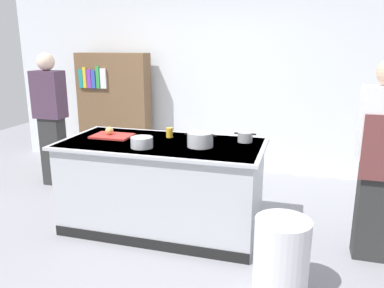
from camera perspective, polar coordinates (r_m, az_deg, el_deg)
ground_plane at (r=4.03m, az=-4.31°, el=-12.23°), size 10.00×10.00×0.00m
back_wall at (r=5.61m, az=3.01°, el=11.41°), size 6.40×0.12×3.00m
counter_island at (r=3.84m, az=-4.45°, el=-6.03°), size 1.98×0.98×0.90m
cutting_board at (r=3.99m, az=-11.85°, el=1.19°), size 0.40×0.28×0.02m
onion at (r=4.01m, az=-12.26°, el=1.97°), size 0.08×0.08×0.08m
stock_pot at (r=3.53m, az=1.23°, el=0.68°), size 0.31×0.24×0.13m
sauce_pan at (r=3.73m, az=7.94°, el=1.03°), size 0.21×0.14×0.10m
mixing_bowl at (r=3.52m, az=-7.52°, el=0.26°), size 0.20×0.20×0.10m
juice_cup at (r=3.89m, az=-3.39°, el=1.72°), size 0.07×0.07×0.10m
trash_bin at (r=2.98m, az=13.17°, el=-16.34°), size 0.41×0.41×0.61m
person_chef at (r=3.51m, az=26.33°, el=-1.83°), size 0.38×0.25×1.72m
person_guest at (r=5.26m, az=-20.37°, el=3.83°), size 0.38×0.24×1.72m
bookshelf at (r=5.91m, az=-11.51°, el=4.98°), size 1.10×0.31×1.70m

